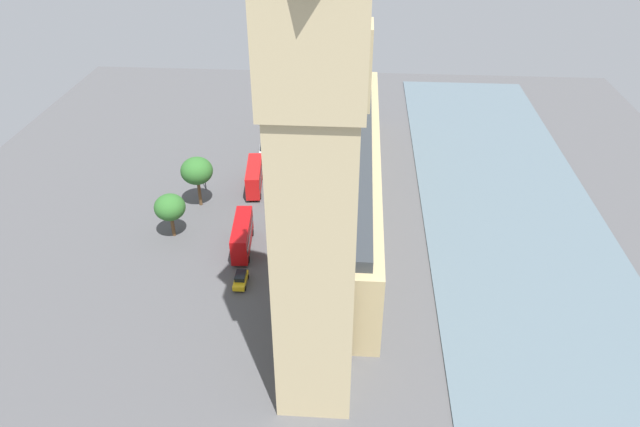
% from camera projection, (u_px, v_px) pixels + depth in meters
% --- Properties ---
extents(ground_plane, '(142.55, 142.55, 0.00)m').
position_uv_depth(ground_plane, '(331.00, 204.00, 104.09)').
color(ground_plane, '#4C4C4F').
extents(river_thames, '(30.68, 128.30, 0.25)m').
position_uv_depth(river_thames, '(510.00, 210.00, 102.18)').
color(river_thames, slate).
rests_on(river_thames, ground).
extents(parliament_building, '(12.27, 72.55, 28.50)m').
position_uv_depth(parliament_building, '(344.00, 160.00, 101.45)').
color(parliament_building, tan).
rests_on(parliament_building, ground).
extents(clock_tower, '(9.23, 9.23, 64.61)m').
position_uv_depth(clock_tower, '(314.00, 127.00, 50.94)').
color(clock_tower, tan).
rests_on(clock_tower, ground).
extents(car_white_trailing, '(2.35, 4.49, 1.74)m').
position_uv_depth(car_white_trailing, '(264.00, 149.00, 120.71)').
color(car_white_trailing, silver).
rests_on(car_white_trailing, ground).
extents(double_decker_bus_midblock, '(3.57, 10.70, 4.75)m').
position_uv_depth(double_decker_bus_midblock, '(254.00, 176.00, 107.35)').
color(double_decker_bus_midblock, red).
rests_on(double_decker_bus_midblock, ground).
extents(double_decker_bus_under_trees, '(3.37, 10.67, 4.75)m').
position_uv_depth(double_decker_bus_under_trees, '(242.00, 235.00, 91.29)').
color(double_decker_bus_under_trees, '#B20C0F').
rests_on(double_decker_bus_under_trees, ground).
extents(car_yellow_cab_by_river_gate, '(1.86, 4.12, 1.74)m').
position_uv_depth(car_yellow_cab_by_river_gate, '(241.00, 279.00, 84.77)').
color(car_yellow_cab_by_river_gate, gold).
rests_on(car_yellow_cab_by_river_gate, ground).
extents(pedestrian_leading, '(0.69, 0.69, 1.67)m').
position_uv_depth(pedestrian_leading, '(282.00, 308.00, 79.73)').
color(pedestrian_leading, navy).
rests_on(pedestrian_leading, ground).
extents(pedestrian_far_end, '(0.69, 0.63, 1.64)m').
position_uv_depth(pedestrian_far_end, '(292.00, 241.00, 93.18)').
color(pedestrian_far_end, black).
rests_on(pedestrian_far_end, ground).
extents(pedestrian_corner, '(0.64, 0.69, 1.64)m').
position_uv_depth(pedestrian_corner, '(302.00, 193.00, 105.86)').
color(pedestrian_corner, '#336B60').
rests_on(pedestrian_corner, ground).
extents(plane_tree_near_tower, '(4.97, 4.97, 7.54)m').
position_uv_depth(plane_tree_near_tower, '(170.00, 207.00, 92.96)').
color(plane_tree_near_tower, brown).
rests_on(plane_tree_near_tower, ground).
extents(plane_tree_opposite_hall, '(5.53, 5.53, 9.18)m').
position_uv_depth(plane_tree_opposite_hall, '(197.00, 171.00, 100.32)').
color(plane_tree_opposite_hall, brown).
rests_on(plane_tree_opposite_hall, ground).
extents(street_lamp_kerbside, '(0.56, 0.56, 6.58)m').
position_uv_depth(street_lamp_kerbside, '(204.00, 167.00, 106.14)').
color(street_lamp_kerbside, black).
rests_on(street_lamp_kerbside, ground).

